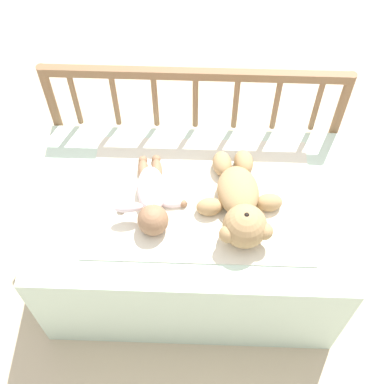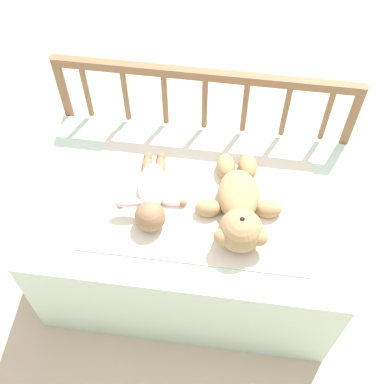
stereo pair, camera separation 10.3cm
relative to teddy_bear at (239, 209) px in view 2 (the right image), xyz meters
The scene contains 6 objects.
ground_plane 0.61m from the teddy_bear, 167.05° to the left, with size 12.00×12.00×0.00m, color #C6B293.
crib_mattress 0.37m from the teddy_bear, 167.05° to the left, with size 1.15×0.70×0.53m.
crib_rail 0.45m from the teddy_bear, 112.64° to the left, with size 1.15×0.04×0.82m.
blanket 0.17m from the teddy_bear, 155.79° to the left, with size 0.81×0.54×0.01m.
teddy_bear is the anchor object (origin of this frame).
baby 0.32m from the teddy_bear, behind, with size 0.26×0.36×0.11m.
Camera 2 is at (0.14, -1.04, 2.16)m, focal length 50.00 mm.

